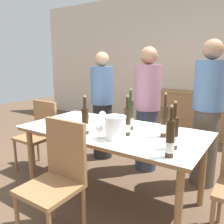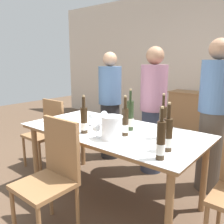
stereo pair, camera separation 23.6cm
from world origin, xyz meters
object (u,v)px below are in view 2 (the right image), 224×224
Objects in this scene: wine_bottle_1 at (130,116)px; wine_glass_1 at (92,117)px; wine_bottle_4 at (84,120)px; wine_bottle_0 at (125,122)px; sideboard_cabinet at (209,116)px; wine_glass_2 at (96,129)px; chair_near_front at (53,170)px; person_guest_right at (213,118)px; dining_table at (112,136)px; chair_left_end at (48,128)px; wine_bottle_3 at (163,123)px; ice_bucket at (112,127)px; wine_bottle_2 at (161,141)px; wine_bottle_5 at (168,135)px; person_host at (110,106)px; wine_glass_0 at (104,115)px; person_guest_left at (153,111)px.

wine_glass_1 is (-0.40, -0.12, -0.04)m from wine_bottle_1.
wine_bottle_0 is at bearing 27.55° from wine_bottle_4.
wine_glass_2 is at bearing -91.30° from sideboard_cabinet.
wine_glass_1 is 0.41m from wine_glass_2.
chair_near_front is 1.74m from person_guest_right.
chair_left_end is (-1.22, 0.09, -0.17)m from dining_table.
wine_bottle_0 is at bearing -154.51° from wine_bottle_3.
person_guest_right reaches higher than wine_bottle_4.
wine_glass_1 is 0.15× the size of chair_near_front.
wine_glass_1 is 1.03m from chair_left_end.
ice_bucket is 0.31m from wine_bottle_4.
wine_bottle_2 is at bearing -37.95° from wine_bottle_1.
wine_bottle_5 is (0.57, -2.88, 0.46)m from sideboard_cabinet.
wine_bottle_4 is 1.25m from person_host.
dining_table is 0.35m from wine_bottle_4.
wine_glass_0 is 0.16× the size of chair_near_front.
wine_bottle_4 is at bearing -17.71° from chair_left_end.
chair_left_end is (-1.35, -2.62, 0.10)m from sideboard_cabinet.
person_guest_right is at bearing 62.01° from chair_near_front.
wine_bottle_4 is 0.41× the size of chair_left_end.
ice_bucket is 1.40m from person_host.
wine_glass_2 is 1.38m from chair_left_end.
wine_bottle_1 is 0.27× the size of person_host.
wine_bottle_2 reaches higher than wine_glass_2.
wine_bottle_2 is 1.88m from person_host.
wine_glass_0 is 1.18m from person_guest_right.
chair_left_end is 0.54× the size of person_guest_right.
wine_bottle_2 is at bearing -13.09° from ice_bucket.
wine_bottle_0 is (0.22, -0.08, 0.20)m from dining_table.
wine_bottle_0 is 0.19m from wine_bottle_1.
wine_bottle_3 reaches higher than wine_bottle_5.
person_host is (-0.94, 0.92, -0.11)m from wine_bottle_0.
wine_bottle_0 is 2.46× the size of wine_glass_0.
wine_glass_1 is (-0.43, 0.20, -0.01)m from ice_bucket.
wine_bottle_0 is 0.39× the size of chair_near_front.
ice_bucket is (0.05, -2.93, 0.44)m from sideboard_cabinet.
wine_bottle_3 reaches higher than wine_bottle_4.
wine_bottle_3 is at bearing -105.45° from person_guest_right.
dining_table is at bearing 101.82° from wine_glass_2.
wine_bottle_0 reaches higher than chair_near_front.
chair_near_front is at bearing -157.21° from wine_bottle_2.
wine_bottle_3 reaches higher than sideboard_cabinet.
wine_bottle_1 is at bearing 51.43° from wine_bottle_4.
person_guest_right is at bearing 74.55° from wine_bottle_3.
wine_glass_2 is (-0.16, -0.22, -0.04)m from wine_bottle_0.
wine_bottle_1 is (0.16, 0.09, 0.21)m from dining_table.
wine_glass_1 is at bearing -106.16° from person_guest_left.
wine_bottle_2 is at bearing 22.79° from chair_near_front.
person_guest_left is (1.22, 0.74, 0.29)m from chair_left_end.
person_host reaches higher than wine_bottle_3.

